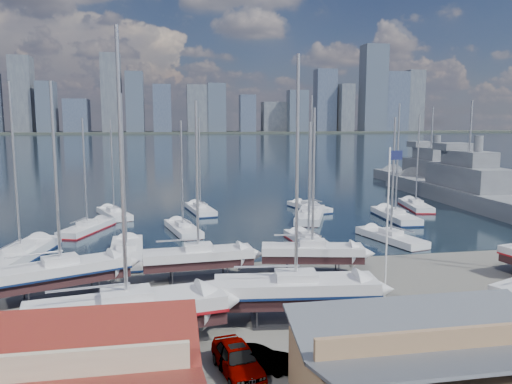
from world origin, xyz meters
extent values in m
plane|color=#605E59|center=(0.00, -10.00, 0.00)|extent=(1400.00, 1400.00, 0.00)
cube|color=#182938|center=(0.00, 300.00, -0.15)|extent=(1400.00, 600.00, 0.40)
cube|color=#2D332D|center=(0.00, 560.00, 1.10)|extent=(1400.00, 80.00, 2.20)
cube|color=#595E66|center=(-168.55, 559.47, 44.11)|extent=(22.49, 24.47, 83.83)
cube|color=#3D4756|center=(-141.97, 552.31, 30.18)|extent=(19.55, 21.83, 55.97)
cube|color=#475166|center=(-111.19, 558.58, 20.77)|extent=(26.03, 30.49, 37.14)
cube|color=#595E66|center=(-70.96, 546.95, 46.02)|extent=(21.60, 16.58, 87.63)
cube|color=#3D4756|center=(-45.38, 548.38, 36.00)|extent=(19.42, 28.42, 67.60)
cube|color=#475166|center=(-15.00, 551.59, 29.25)|extent=(20.24, 23.80, 54.09)
cube|color=#595E66|center=(25.78, 548.33, 29.20)|extent=(24.62, 19.72, 54.00)
cube|color=#3D4756|center=(47.64, 546.55, 30.18)|extent=(20.75, 17.93, 55.97)
cube|color=#475166|center=(84.09, 544.87, 23.71)|extent=(18.36, 16.25, 43.03)
cube|color=#595E66|center=(120.24, 563.78, 20.05)|extent=(28.49, 22.03, 35.69)
cube|color=#3D4756|center=(145.71, 546.00, 26.75)|extent=(23.34, 17.87, 49.11)
cube|color=#475166|center=(184.98, 560.84, 40.18)|extent=(25.35, 19.79, 75.95)
cube|color=#595E66|center=(208.39, 554.33, 31.04)|extent=(17.00, 27.45, 57.67)
cube|color=#3D4756|center=(245.53, 554.25, 55.22)|extent=(29.28, 24.05, 106.04)
cube|color=#475166|center=(277.54, 563.71, 39.40)|extent=(30.82, 28.37, 74.41)
cube|color=#595E66|center=(307.39, 565.54, 40.94)|extent=(21.74, 17.03, 77.48)
cube|color=maroon|center=(-18.00, -26.00, 3.80)|extent=(14.70, 9.45, 1.41)
cube|color=#8C6B4C|center=(0.00, -26.00, 1.50)|extent=(12.00, 8.00, 3.00)
cube|color=#53585F|center=(0.00, -26.00, 3.54)|extent=(12.60, 8.40, 1.27)
cube|color=#2D2D33|center=(-19.85, -7.14, 0.08)|extent=(5.97, 4.38, 0.16)
cube|color=black|center=(-19.85, -7.14, 1.59)|extent=(10.01, 5.97, 0.79)
cube|color=silver|center=(-19.85, -7.14, 2.38)|extent=(10.17, 6.35, 0.79)
cube|color=#0C1B40|center=(-19.85, -7.14, 2.02)|extent=(10.28, 6.41, 0.16)
cube|color=silver|center=(-19.85, -7.14, 3.03)|extent=(2.92, 2.48, 0.50)
cylinder|color=#B2B2B7|center=(-19.85, -7.14, 9.44)|extent=(0.22, 0.22, 13.33)
cube|color=#2D2D33|center=(-14.36, -16.56, 0.08)|extent=(6.66, 3.88, 0.16)
cube|color=black|center=(-14.36, -16.56, 1.66)|extent=(11.68, 4.58, 0.91)
cube|color=silver|center=(-14.36, -16.56, 2.57)|extent=(11.76, 5.06, 0.91)
cube|color=maroon|center=(-14.36, -16.56, 2.15)|extent=(11.88, 5.11, 0.18)
cube|color=silver|center=(-14.36, -16.56, 3.27)|extent=(3.13, 2.36, 0.50)
cylinder|color=#B2B2B7|center=(-14.36, -16.56, 10.71)|extent=(0.22, 0.22, 15.38)
cube|color=#2D2D33|center=(-9.44, -4.56, 0.08)|extent=(5.15, 2.65, 0.16)
cube|color=black|center=(-9.44, -4.56, 1.56)|extent=(9.21, 2.82, 0.73)
cube|color=silver|center=(-9.44, -4.56, 2.29)|extent=(9.24, 3.20, 0.73)
cube|color=silver|center=(-9.44, -4.56, 2.90)|extent=(2.38, 1.69, 0.50)
cylinder|color=#B2B2B7|center=(-9.44, -4.56, 8.78)|extent=(0.22, 0.22, 12.26)
cube|color=#2D2D33|center=(-3.64, -14.46, 0.08)|extent=(6.16, 3.32, 0.16)
cube|color=black|center=(-3.64, -14.46, 1.63)|extent=(10.95, 3.69, 0.86)
cube|color=silver|center=(-3.64, -14.46, 2.49)|extent=(10.99, 4.13, 0.86)
cube|color=#0C1B40|center=(-3.64, -14.46, 2.09)|extent=(11.10, 4.18, 0.17)
cube|color=silver|center=(-3.64, -14.46, 3.17)|extent=(2.86, 2.08, 0.50)
cylinder|color=#B2B2B7|center=(-3.64, -14.46, 10.16)|extent=(0.22, 0.22, 14.49)
cube|color=#2D2D33|center=(0.42, -4.66, 0.08)|extent=(5.16, 3.13, 0.16)
cube|color=black|center=(0.42, -4.66, 1.55)|extent=(8.99, 3.81, 0.70)
cube|color=silver|center=(0.42, -4.66, 2.25)|extent=(9.06, 4.17, 0.70)
cube|color=silver|center=(0.42, -4.66, 2.85)|extent=(2.44, 1.88, 0.50)
cylinder|color=#B2B2B7|center=(0.42, -4.66, 8.50)|extent=(0.22, 0.22, 11.81)
cube|color=black|center=(-25.99, 4.88, -0.33)|extent=(4.91, 12.07, 0.94)
cube|color=silver|center=(-25.99, 4.88, 0.61)|extent=(5.39, 12.16, 0.94)
cube|color=#0C1B40|center=(-25.99, 4.88, 0.18)|extent=(5.45, 12.28, 0.19)
cube|color=silver|center=(-25.99, 4.88, 1.33)|extent=(2.48, 3.25, 0.50)
cylinder|color=#B2B2B7|center=(-25.99, 4.88, 9.02)|extent=(0.22, 0.22, 15.87)
cube|color=black|center=(-21.51, 16.66, -0.25)|extent=(5.58, 9.67, 0.76)
cube|color=silver|center=(-21.51, 16.66, 0.51)|extent=(5.95, 9.81, 0.76)
cube|color=maroon|center=(-21.51, 16.66, 0.16)|extent=(6.01, 9.91, 0.15)
cube|color=silver|center=(-21.51, 16.66, 1.14)|extent=(2.35, 2.79, 0.50)
cylinder|color=#B2B2B7|center=(-21.51, 16.66, 7.30)|extent=(0.22, 0.22, 12.82)
cube|color=black|center=(-19.27, 25.97, -0.25)|extent=(5.46, 9.53, 0.75)
cube|color=silver|center=(-19.27, 25.97, 0.50)|extent=(5.82, 9.67, 0.75)
cube|color=silver|center=(-19.27, 25.97, 1.12)|extent=(2.31, 2.75, 0.50)
cylinder|color=#B2B2B7|center=(-19.27, 25.97, 7.19)|extent=(0.22, 0.22, 12.63)
cube|color=black|center=(-15.93, 3.75, -0.30)|extent=(3.16, 11.13, 0.88)
cube|color=silver|center=(-15.93, 3.75, 0.58)|extent=(3.62, 11.15, 0.88)
cube|color=#0C1B40|center=(-15.93, 3.75, 0.17)|extent=(3.66, 11.26, 0.18)
cube|color=silver|center=(-15.93, 3.75, 1.27)|extent=(1.98, 2.84, 0.50)
cylinder|color=#B2B2B7|center=(-15.93, 3.75, 8.45)|extent=(0.22, 0.22, 14.87)
cube|color=black|center=(-10.10, 14.22, -0.25)|extent=(4.12, 9.55, 0.74)
cube|color=silver|center=(-10.10, 14.22, 0.50)|extent=(4.51, 9.63, 0.74)
cube|color=silver|center=(-10.10, 14.22, 1.12)|extent=(2.02, 2.60, 0.50)
cylinder|color=#B2B2B7|center=(-10.10, 14.22, 7.14)|extent=(0.22, 0.22, 12.54)
cube|color=black|center=(-7.13, 27.29, -0.26)|extent=(3.84, 9.82, 0.77)
cube|color=silver|center=(-7.13, 27.29, 0.51)|extent=(4.24, 9.89, 0.77)
cube|color=#0C1B40|center=(-7.13, 27.29, 0.16)|extent=(4.28, 9.99, 0.15)
cube|color=silver|center=(-7.13, 27.29, 1.14)|extent=(1.99, 2.63, 0.50)
cylinder|color=#B2B2B7|center=(-7.13, 27.29, 7.36)|extent=(0.22, 0.22, 12.93)
cube|color=black|center=(3.06, 5.55, -0.24)|extent=(3.00, 9.33, 0.73)
cube|color=silver|center=(3.06, 5.55, 0.49)|extent=(3.38, 9.36, 0.73)
cube|color=maroon|center=(3.06, 5.55, 0.15)|extent=(3.42, 9.46, 0.15)
cube|color=silver|center=(3.06, 5.55, 1.11)|extent=(1.74, 2.42, 0.50)
cylinder|color=#B2B2B7|center=(3.06, 5.55, 7.05)|extent=(0.22, 0.22, 12.38)
cube|color=black|center=(7.40, 19.63, -0.32)|extent=(6.76, 11.82, 0.93)
cube|color=silver|center=(7.40, 19.63, 0.61)|extent=(7.22, 12.00, 0.93)
cube|color=silver|center=(7.40, 19.63, 1.32)|extent=(2.86, 3.41, 0.50)
cylinder|color=#B2B2B7|center=(7.40, 19.63, 8.91)|extent=(0.22, 0.22, 15.67)
cube|color=black|center=(9.28, 26.68, -0.24)|extent=(4.56, 9.17, 0.71)
cube|color=silver|center=(9.28, 26.68, 0.48)|extent=(4.92, 9.28, 0.71)
cube|color=#0C1B40|center=(9.28, 26.68, 0.15)|extent=(4.97, 9.37, 0.14)
cube|color=silver|center=(9.28, 26.68, 1.09)|extent=(2.07, 2.57, 0.50)
cylinder|color=#B2B2B7|center=(9.28, 26.68, 6.87)|extent=(0.22, 0.22, 12.06)
cube|color=black|center=(12.52, 5.44, -0.25)|extent=(4.55, 9.79, 0.76)
cube|color=silver|center=(12.52, 5.44, 0.51)|extent=(4.94, 9.89, 0.76)
cube|color=silver|center=(12.52, 5.44, 1.14)|extent=(2.14, 2.70, 0.50)
cylinder|color=#B2B2B7|center=(12.52, 5.44, 7.32)|extent=(0.22, 0.22, 12.86)
cube|color=black|center=(18.68, 17.11, -0.30)|extent=(3.13, 10.95, 0.87)
cube|color=silver|center=(18.68, 17.11, 0.57)|extent=(3.58, 10.98, 0.87)
cube|color=#0C1B40|center=(18.68, 17.11, 0.17)|extent=(3.62, 11.09, 0.17)
cube|color=silver|center=(18.68, 17.11, 1.25)|extent=(1.96, 2.80, 0.50)
cylinder|color=#B2B2B7|center=(18.68, 17.11, 8.32)|extent=(0.22, 0.22, 14.63)
cube|color=black|center=(25.69, 24.73, -0.27)|extent=(4.21, 10.19, 0.79)
cube|color=silver|center=(25.69, 24.73, 0.53)|extent=(4.62, 10.27, 0.79)
cube|color=maroon|center=(25.69, 24.73, 0.16)|extent=(4.66, 10.37, 0.16)
cube|color=silver|center=(25.69, 24.73, 1.17)|extent=(2.11, 2.75, 0.50)
cylinder|color=#B2B2B7|center=(25.69, 24.73, 7.62)|extent=(0.22, 0.22, 13.39)
cube|color=slate|center=(36.24, 27.73, 0.48)|extent=(8.94, 47.61, 4.27)
cube|color=slate|center=(36.24, 27.73, 4.41)|extent=(6.54, 16.76, 3.60)
cube|color=slate|center=(36.24, 27.73, 7.41)|extent=(4.82, 9.61, 2.40)
cube|color=slate|center=(36.37, 32.46, 9.11)|extent=(5.44, 4.89, 1.20)
cylinder|color=#B2B2B7|center=(36.24, 27.73, 12.61)|extent=(0.30, 0.30, 8.00)
cube|color=slate|center=(40.29, 46.70, 0.41)|extent=(7.04, 39.60, 3.55)
cube|color=slate|center=(40.29, 46.70, 3.98)|extent=(5.31, 13.91, 3.60)
cube|color=slate|center=(40.29, 46.70, 6.98)|extent=(3.93, 7.97, 2.40)
cube|color=slate|center=(40.21, 50.65, 8.68)|extent=(4.49, 4.03, 1.20)
cylinder|color=#B2B2B7|center=(40.29, 46.70, 12.18)|extent=(0.30, 0.30, 8.00)
imported|color=gray|center=(-8.43, -20.69, 0.81)|extent=(2.73, 5.04, 1.63)
imported|color=gray|center=(-7.39, -20.66, 0.64)|extent=(4.11, 2.29, 1.28)
imported|color=gray|center=(4.75, -22.05, 0.64)|extent=(2.25, 4.69, 1.29)
imported|color=gray|center=(2.45, -20.26, 0.65)|extent=(3.02, 4.84, 1.31)
cylinder|color=white|center=(3.87, -11.92, 5.71)|extent=(0.12, 0.12, 11.42)
cube|color=#161B45|center=(4.34, -11.92, 10.85)|extent=(0.95, 0.05, 0.67)
camera|label=1|loc=(-11.88, -45.28, 13.18)|focal=35.00mm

